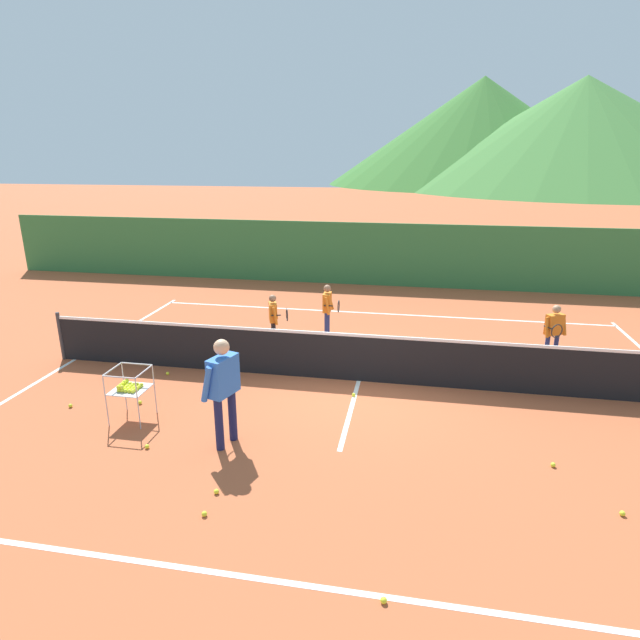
{
  "coord_description": "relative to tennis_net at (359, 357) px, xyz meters",
  "views": [
    {
      "loc": [
        0.95,
        -9.41,
        4.26
      ],
      "look_at": [
        -0.86,
        0.45,
        1.06
      ],
      "focal_mm": 29.39,
      "sensor_mm": 36.0,
      "label": 1
    }
  ],
  "objects": [
    {
      "name": "tennis_ball_4",
      "position": [
        0.84,
        -5.26,
        -0.47
      ],
      "size": [
        0.07,
        0.07,
        0.07
      ],
      "primitive_type": "sphere",
      "color": "yellow",
      "rests_on": "ground"
    },
    {
      "name": "line_baseline_near",
      "position": [
        0.0,
        -5.19,
        -0.5
      ],
      "size": [
        12.36,
        0.08,
        0.01
      ],
      "primitive_type": "cube",
      "color": "white",
      "rests_on": "ground"
    },
    {
      "name": "tennis_ball_6",
      "position": [
        -3.82,
        -0.41,
        -0.47
      ],
      "size": [
        0.07,
        0.07,
        0.07
      ],
      "primitive_type": "sphere",
      "color": "yellow",
      "rests_on": "ground"
    },
    {
      "name": "instructor",
      "position": [
        -1.74,
        -2.69,
        0.52
      ],
      "size": [
        0.47,
        0.84,
        1.71
      ],
      "color": "#191E4C",
      "rests_on": "ground"
    },
    {
      "name": "student_1",
      "position": [
        -1.04,
        2.49,
        0.28
      ],
      "size": [
        0.42,
        0.61,
        1.29
      ],
      "color": "navy",
      "rests_on": "ground"
    },
    {
      "name": "tennis_ball_7",
      "position": [
        3.05,
        -2.45,
        -0.47
      ],
      "size": [
        0.07,
        0.07,
        0.07
      ],
      "primitive_type": "sphere",
      "color": "yellow",
      "rests_on": "ground"
    },
    {
      "name": "line_baseline_far",
      "position": [
        0.0,
        4.61,
        -0.5
      ],
      "size": [
        12.36,
        0.08,
        0.01
      ],
      "primitive_type": "cube",
      "color": "white",
      "rests_on": "ground"
    },
    {
      "name": "tennis_ball_5",
      "position": [
        -1.44,
        -3.9,
        -0.47
      ],
      "size": [
        0.07,
        0.07,
        0.07
      ],
      "primitive_type": "sphere",
      "color": "yellow",
      "rests_on": "ground"
    },
    {
      "name": "student_0",
      "position": [
        -2.14,
        1.6,
        0.24
      ],
      "size": [
        0.55,
        0.51,
        1.23
      ],
      "color": "black",
      "rests_on": "ground"
    },
    {
      "name": "ball_cart",
      "position": [
        -3.57,
        -2.23,
        0.09
      ],
      "size": [
        0.58,
        0.58,
        0.9
      ],
      "color": "#B7B7BC",
      "rests_on": "ground"
    },
    {
      "name": "line_service_center",
      "position": [
        0.0,
        0.0,
        -0.5
      ],
      "size": [
        0.08,
        5.2,
        0.01
      ],
      "primitive_type": "cube",
      "color": "white",
      "rests_on": "ground"
    },
    {
      "name": "tennis_net",
      "position": [
        0.0,
        0.0,
        0.0
      ],
      "size": [
        12.95,
        0.08,
        1.05
      ],
      "color": "#333338",
      "rests_on": "ground"
    },
    {
      "name": "tennis_ball_2",
      "position": [
        -3.72,
        -1.7,
        -0.47
      ],
      "size": [
        0.07,
        0.07,
        0.07
      ],
      "primitive_type": "sphere",
      "color": "yellow",
      "rests_on": "ground"
    },
    {
      "name": "hill_0",
      "position": [
        9.01,
        70.97,
        6.65
      ],
      "size": [
        42.29,
        42.29,
        14.3
      ],
      "primitive_type": "cone",
      "color": "#38702D",
      "rests_on": "ground"
    },
    {
      "name": "line_sideline_west",
      "position": [
        -6.18,
        0.0,
        -0.5
      ],
      "size": [
        0.08,
        9.8,
        0.01
      ],
      "primitive_type": "cube",
      "color": "white",
      "rests_on": "ground"
    },
    {
      "name": "student_2",
      "position": [
        3.91,
        1.69,
        0.26
      ],
      "size": [
        0.51,
        0.62,
        1.27
      ],
      "color": "navy",
      "rests_on": "ground"
    },
    {
      "name": "ground_plane",
      "position": [
        0.0,
        0.0,
        -0.5
      ],
      "size": [
        120.0,
        120.0,
        0.0
      ],
      "primitive_type": "plane",
      "color": "#B25633"
    },
    {
      "name": "tennis_ball_0",
      "position": [
        -4.86,
        -2.04,
        -0.47
      ],
      "size": [
        0.07,
        0.07,
        0.07
      ],
      "primitive_type": "sphere",
      "color": "yellow",
      "rests_on": "ground"
    },
    {
      "name": "tennis_ball_8",
      "position": [
        -2.88,
        -3.04,
        -0.47
      ],
      "size": [
        0.07,
        0.07,
        0.07
      ],
      "primitive_type": "sphere",
      "color": "yellow",
      "rests_on": "ground"
    },
    {
      "name": "tennis_ball_11",
      "position": [
        -0.02,
        -0.71,
        -0.47
      ],
      "size": [
        0.07,
        0.07,
        0.07
      ],
      "primitive_type": "sphere",
      "color": "yellow",
      "rests_on": "ground"
    },
    {
      "name": "tennis_ball_10",
      "position": [
        -1.42,
        -4.35,
        -0.47
      ],
      "size": [
        0.07,
        0.07,
        0.07
      ],
      "primitive_type": "sphere",
      "color": "yellow",
      "rests_on": "ground"
    },
    {
      "name": "hill_1",
      "position": [
        20.01,
        63.03,
        6.06
      ],
      "size": [
        45.39,
        45.39,
        13.13
      ],
      "primitive_type": "cone",
      "color": "#427A38",
      "rests_on": "ground"
    },
    {
      "name": "windscreen_fence",
      "position": [
        0.0,
        7.92,
        0.55
      ],
      "size": [
        27.19,
        0.08,
        2.09
      ],
      "primitive_type": "cube",
      "color": "#33753D",
      "rests_on": "ground"
    },
    {
      "name": "tennis_ball_9",
      "position": [
        3.64,
        -3.41,
        -0.47
      ],
      "size": [
        0.07,
        0.07,
        0.07
      ],
      "primitive_type": "sphere",
      "color": "yellow",
      "rests_on": "ground"
    }
  ]
}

